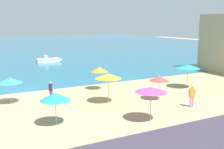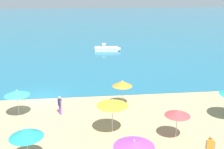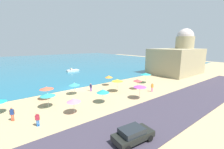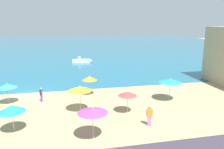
% 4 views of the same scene
% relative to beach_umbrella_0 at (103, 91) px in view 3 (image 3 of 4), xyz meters
% --- Properties ---
extents(ground_plane, '(160.00, 160.00, 0.00)m').
position_rel_beach_umbrella_0_xyz_m(ground_plane, '(-0.50, 10.02, -1.95)').
color(ground_plane, tan).
extents(sea, '(150.00, 110.00, 0.05)m').
position_rel_beach_umbrella_0_xyz_m(sea, '(-0.50, 65.02, -1.93)').
color(sea, '#206580').
rests_on(sea, ground_plane).
extents(coastal_road, '(80.00, 8.00, 0.06)m').
position_rel_beach_umbrella_0_xyz_m(coastal_road, '(-0.50, -7.98, -1.92)').
color(coastal_road, '#383240').
rests_on(coastal_road, ground_plane).
extents(beach_umbrella_0, '(2.04, 2.04, 2.30)m').
position_rel_beach_umbrella_0_xyz_m(beach_umbrella_0, '(0.00, 0.00, 0.00)').
color(beach_umbrella_0, '#B2B2B7').
rests_on(beach_umbrella_0, ground_plane).
extents(beach_umbrella_2, '(2.27, 2.27, 2.26)m').
position_rel_beach_umbrella_0_xyz_m(beach_umbrella_2, '(-6.63, 7.09, 0.05)').
color(beach_umbrella_2, '#B2B2B7').
rests_on(beach_umbrella_2, ground_plane).
extents(beach_umbrella_3, '(2.48, 2.48, 2.54)m').
position_rel_beach_umbrella_0_xyz_m(beach_umbrella_3, '(15.30, 4.02, 0.31)').
color(beach_umbrella_3, '#B2B2B7').
rests_on(beach_umbrella_3, ground_plane).
extents(beach_umbrella_4, '(1.75, 1.75, 2.38)m').
position_rel_beach_umbrella_0_xyz_m(beach_umbrella_4, '(6.88, 7.64, 0.12)').
color(beach_umbrella_4, '#B2B2B7').
rests_on(beach_umbrella_4, ground_plane).
extents(beach_umbrella_5, '(2.23, 2.23, 2.50)m').
position_rel_beach_umbrella_0_xyz_m(beach_umbrella_5, '(6.00, -2.40, 0.30)').
color(beach_umbrella_5, '#B2B2B7').
rests_on(beach_umbrella_5, ground_plane).
extents(beach_umbrella_6, '(2.18, 2.18, 2.24)m').
position_rel_beach_umbrella_0_xyz_m(beach_umbrella_6, '(-7.42, 3.51, 0.02)').
color(beach_umbrella_6, '#B2B2B7').
rests_on(beach_umbrella_6, ground_plane).
extents(beach_umbrella_7, '(2.05, 2.05, 2.27)m').
position_rel_beach_umbrella_0_xyz_m(beach_umbrella_7, '(-1.86, 6.66, 0.03)').
color(beach_umbrella_7, '#B2B2B7').
rests_on(beach_umbrella_7, ground_plane).
extents(beach_umbrella_8, '(2.23, 2.23, 2.60)m').
position_rel_beach_umbrella_0_xyz_m(beach_umbrella_8, '(5.46, 2.95, 0.37)').
color(beach_umbrella_8, '#B2B2B7').
rests_on(beach_umbrella_8, ground_plane).
extents(beach_umbrella_10, '(1.89, 1.89, 2.18)m').
position_rel_beach_umbrella_0_xyz_m(beach_umbrella_10, '(-5.24, -0.73, -0.07)').
color(beach_umbrella_10, '#B2B2B7').
rests_on(beach_umbrella_10, ground_plane).
extents(beach_umbrella_11, '(1.77, 1.77, 2.20)m').
position_rel_beach_umbrella_0_xyz_m(beach_umbrella_11, '(9.80, 1.66, -0.02)').
color(beach_umbrella_11, '#B2B2B7').
rests_on(beach_umbrella_11, ground_plane).
extents(bather_0, '(0.54, 0.33, 1.76)m').
position_rel_beach_umbrella_0_xyz_m(bather_0, '(-12.05, 1.95, -0.96)').
color(bather_0, '#F55736').
rests_on(bather_0, ground_plane).
extents(bather_1, '(0.37, 0.50, 1.60)m').
position_rel_beach_umbrella_0_xyz_m(bather_1, '(1.52, 6.46, -1.06)').
color(bather_1, purple).
rests_on(bather_1, ground_plane).
extents(bather_2, '(0.52, 0.36, 1.80)m').
position_rel_beach_umbrella_0_xyz_m(bather_2, '(10.86, -1.29, -0.94)').
color(bather_2, pink).
rests_on(bather_2, ground_plane).
extents(bather_3, '(0.53, 0.35, 1.68)m').
position_rel_beach_umbrella_0_xyz_m(bather_3, '(-9.89, -1.27, -1.01)').
color(bather_3, blue).
rests_on(bather_3, ground_plane).
extents(parked_car_0, '(4.17, 2.26, 1.45)m').
position_rel_beach_umbrella_0_xyz_m(parked_car_0, '(-3.39, -9.92, -1.12)').
color(parked_car_0, black).
rests_on(parked_car_0, coastal_road).
extents(skiff_nearshore, '(4.26, 1.92, 1.21)m').
position_rel_beach_umbrella_0_xyz_m(skiff_nearshore, '(7.57, 29.39, -1.54)').
color(skiff_nearshore, silver).
rests_on(skiff_nearshore, sea).
extents(harbor_fortress, '(15.81, 11.54, 14.30)m').
position_rel_beach_umbrella_0_xyz_m(harbor_fortress, '(33.82, 6.29, 2.91)').
color(harbor_fortress, tan).
rests_on(harbor_fortress, ground_plane).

